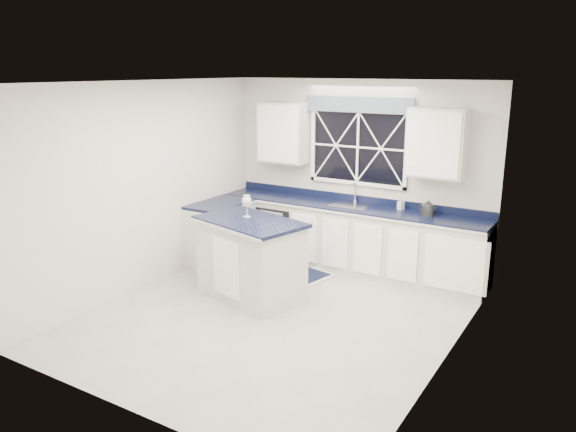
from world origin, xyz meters
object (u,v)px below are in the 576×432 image
Objects in this scene: wine_glass at (247,202)px; soap_bottle at (401,204)px; kettle at (428,208)px; faucet at (355,192)px; dishwasher at (283,230)px; island at (251,258)px.

wine_glass is 1.66× the size of soap_bottle.
faucet is at bearing -163.61° from kettle.
dishwasher is 1.75m from wine_glass.
kettle is 0.42m from soap_bottle.
soap_bottle is at bearing -170.60° from kettle.
faucet is at bearing 10.02° from dishwasher.
kettle is (1.73, 1.67, 0.52)m from island.
island is (-0.60, -1.79, -0.59)m from faucet.
kettle is (2.23, 0.07, 0.62)m from dishwasher.
island is at bearing -113.24° from kettle.
dishwasher is 1.68m from island.
kettle is at bearing 58.61° from island.
island is 5.39× the size of wine_glass.
soap_bottle is at bearing 49.42° from wine_glass.
soap_bottle is (1.31, 1.77, 0.51)m from island.
kettle reaches higher than island.
wine_glass reaches higher than dishwasher.
faucet is 1.84m from wine_glass.
island is at bearing -72.56° from dishwasher.
dishwasher is 0.54× the size of island.
kettle is 2.43m from wine_glass.
island reaches higher than dishwasher.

